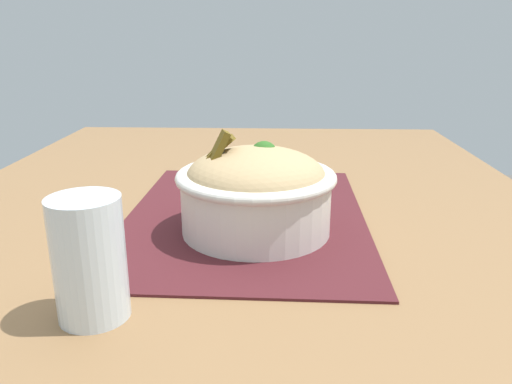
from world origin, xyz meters
The scene contains 5 objects.
table centered at (0.00, 0.00, 0.71)m, with size 1.27×0.89×0.78m.
placemat centered at (-0.01, -0.01, 0.78)m, with size 0.43×0.31×0.00m, color #47191E.
bowl centered at (-0.06, -0.03, 0.84)m, with size 0.19×0.19×0.13m.
fork centered at (0.12, 0.02, 0.78)m, with size 0.04×0.13×0.00m.
drinking_glass centered at (-0.26, 0.11, 0.83)m, with size 0.06×0.06×0.11m.
Camera 1 is at (-0.64, -0.05, 1.02)m, focal length 35.17 mm.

